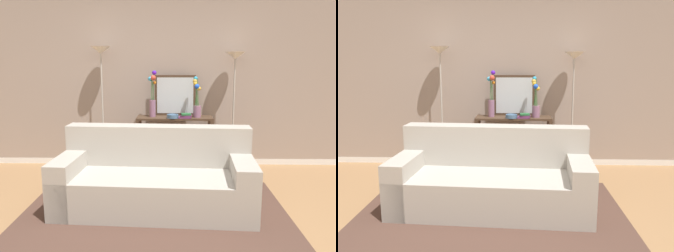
{
  "view_description": "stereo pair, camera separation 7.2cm",
  "coord_description": "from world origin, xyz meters",
  "views": [
    {
      "loc": [
        0.23,
        -2.95,
        1.59
      ],
      "look_at": [
        0.15,
        1.3,
        0.8
      ],
      "focal_mm": 36.47,
      "sensor_mm": 36.0,
      "label": 1
    },
    {
      "loc": [
        0.3,
        -2.95,
        1.59
      ],
      "look_at": [
        0.15,
        1.3,
        0.8
      ],
      "focal_mm": 36.47,
      "sensor_mm": 36.0,
      "label": 2
    }
  ],
  "objects": [
    {
      "name": "ground_plane",
      "position": [
        0.0,
        0.0,
        -0.01
      ],
      "size": [
        16.0,
        16.0,
        0.02
      ],
      "primitive_type": "cube",
      "color": "#9E754C"
    },
    {
      "name": "back_wall",
      "position": [
        0.0,
        2.37,
        1.4
      ],
      "size": [
        12.0,
        0.15,
        2.8
      ],
      "color": "white",
      "rests_on": "ground"
    },
    {
      "name": "area_rug",
      "position": [
        0.02,
        0.49,
        0.01
      ],
      "size": [
        2.84,
        1.9,
        0.01
      ],
      "color": "#51382D",
      "rests_on": "ground"
    },
    {
      "name": "couch",
      "position": [
        0.03,
        0.65,
        0.31
      ],
      "size": [
        2.16,
        1.04,
        0.88
      ],
      "color": "#ADA89E",
      "rests_on": "ground"
    },
    {
      "name": "console_table",
      "position": [
        0.24,
        2.01,
        0.55
      ],
      "size": [
        1.11,
        0.36,
        0.81
      ],
      "color": "#473323",
      "rests_on": "ground"
    },
    {
      "name": "floor_lamp_left",
      "position": [
        -0.84,
        2.06,
        1.43
      ],
      "size": [
        0.28,
        0.28,
        1.82
      ],
      "color": "#B7B2A8",
      "rests_on": "ground"
    },
    {
      "name": "floor_lamp_right",
      "position": [
        1.1,
        2.06,
        1.37
      ],
      "size": [
        0.28,
        0.28,
        1.75
      ],
      "color": "#B7B2A8",
      "rests_on": "ground"
    },
    {
      "name": "wall_mirror",
      "position": [
        0.24,
        2.16,
        1.11
      ],
      "size": [
        0.61,
        0.02,
        0.6
      ],
      "color": "#473323",
      "rests_on": "console_table"
    },
    {
      "name": "vase_tall_flowers",
      "position": [
        -0.09,
        2.02,
        1.1
      ],
      "size": [
        0.12,
        0.12,
        0.68
      ],
      "color": "gray",
      "rests_on": "console_table"
    },
    {
      "name": "vase_short_flowers",
      "position": [
        0.56,
        1.98,
        1.04
      ],
      "size": [
        0.13,
        0.13,
        0.59
      ],
      "color": "gray",
      "rests_on": "console_table"
    },
    {
      "name": "fruit_bowl",
      "position": [
        0.21,
        1.9,
        0.84
      ],
      "size": [
        0.17,
        0.17,
        0.06
      ],
      "color": "#4C7093",
      "rests_on": "console_table"
    },
    {
      "name": "book_stack",
      "position": [
        0.39,
        1.91,
        0.84
      ],
      "size": [
        0.2,
        0.17,
        0.06
      ],
      "color": "#6B3360",
      "rests_on": "console_table"
    },
    {
      "name": "book_row_under_console",
      "position": [
        -0.06,
        2.01,
        0.05
      ],
      "size": [
        0.3,
        0.18,
        0.13
      ],
      "color": "slate",
      "rests_on": "ground"
    }
  ]
}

